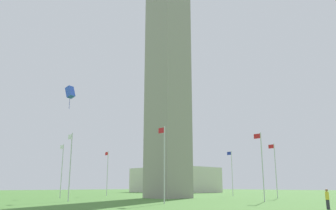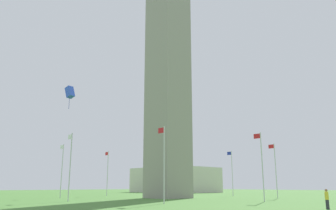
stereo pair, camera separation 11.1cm
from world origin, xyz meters
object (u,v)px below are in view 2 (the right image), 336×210
(obelisk_monument, at_px, (168,45))
(flagpole_w, at_px, (232,171))
(flagpole_sw, at_px, (275,168))
(flagpole_nw, at_px, (170,172))
(person_yellow_shirt, at_px, (327,199))
(distant_building, at_px, (175,180))
(flagpole_n, at_px, (107,171))
(flagpole_e, at_px, (70,164))
(kite_blue_box, at_px, (70,92))
(flagpole_ne, at_px, (62,168))
(flagpole_s, at_px, (262,163))
(flagpole_se, at_px, (164,161))

(obelisk_monument, relative_size, flagpole_w, 6.03)
(flagpole_sw, bearing_deg, obelisk_monument, 45.12)
(flagpole_sw, height_order, flagpole_nw, same)
(person_yellow_shirt, distance_m, distant_building, 81.18)
(flagpole_n, xyz_separation_m, flagpole_sw, (-30.52, -12.64, 0.00))
(flagpole_e, distance_m, person_yellow_shirt, 31.13)
(kite_blue_box, bearing_deg, person_yellow_shirt, -147.46)
(flagpole_w, height_order, kite_blue_box, kite_blue_box)
(kite_blue_box, bearing_deg, flagpole_e, -31.06)
(obelisk_monument, distance_m, flagpole_nw, 28.44)
(obelisk_monument, distance_m, flagpole_ne, 28.44)
(flagpole_ne, bearing_deg, kite_blue_box, 154.03)
(flagpole_e, xyz_separation_m, flagpole_w, (-0.00, -35.76, 0.00))
(flagpole_sw, relative_size, flagpole_w, 1.00)
(person_yellow_shirt, height_order, distant_building, distant_building)
(distant_building, bearing_deg, flagpole_sw, 152.83)
(person_yellow_shirt, distance_m, kite_blue_box, 27.97)
(kite_blue_box, bearing_deg, flagpole_ne, -25.97)
(flagpole_sw, height_order, distant_building, flagpole_sw)
(flagpole_s, height_order, kite_blue_box, kite_blue_box)
(flagpole_ne, relative_size, flagpole_nw, 1.00)
(flagpole_n, xyz_separation_m, kite_blue_box, (-25.86, 22.69, 7.32))
(obelisk_monument, bearing_deg, flagpole_sw, -134.88)
(flagpole_n, bearing_deg, kite_blue_box, 138.74)
(obelisk_monument, xyz_separation_m, flagpole_w, (0.05, -17.88, -22.08))
(obelisk_monument, relative_size, distant_building, 2.24)
(flagpole_e, distance_m, flagpole_s, 25.29)
(obelisk_monument, height_order, flagpole_ne, obelisk_monument)
(obelisk_monument, height_order, distant_building, obelisk_monument)
(flagpole_e, relative_size, person_yellow_shirt, 5.17)
(flagpole_ne, distance_m, flagpole_se, 25.29)
(flagpole_n, height_order, flagpole_nw, same)
(kite_blue_box, bearing_deg, flagpole_sw, -97.52)
(flagpole_e, relative_size, flagpole_s, 1.00)
(flagpole_ne, xyz_separation_m, flagpole_sw, (-25.29, -25.29, 0.00))
(flagpole_ne, distance_m, kite_blue_box, 24.08)
(flagpole_n, distance_m, flagpole_s, 35.76)
(flagpole_ne, relative_size, flagpole_s, 1.00)
(flagpole_s, height_order, flagpole_w, same)
(flagpole_n, distance_m, flagpole_ne, 13.68)
(flagpole_ne, xyz_separation_m, flagpole_nw, (-0.00, -25.29, 0.00))
(flagpole_s, relative_size, kite_blue_box, 3.42)
(flagpole_se, distance_m, flagpole_w, 33.04)
(obelisk_monument, relative_size, person_yellow_shirt, 31.17)
(flagpole_s, bearing_deg, flagpole_se, 67.50)
(flagpole_nw, bearing_deg, flagpole_n, 67.50)
(flagpole_se, bearing_deg, flagpole_n, -22.50)
(flagpole_n, bearing_deg, flagpole_sw, -157.50)
(flagpole_s, bearing_deg, kite_blue_box, 66.42)
(obelisk_monument, relative_size, flagpole_e, 6.03)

